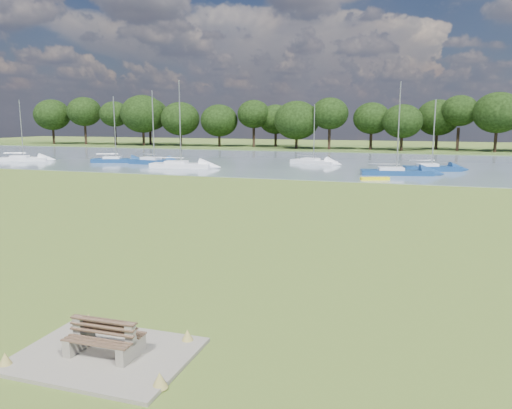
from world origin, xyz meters
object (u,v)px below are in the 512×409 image
(sailboat_2, at_px, (396,170))
(sailboat_5, at_px, (180,164))
(sailboat_4, at_px, (23,158))
(sailboat_9, at_px, (154,160))
(sailboat_6, at_px, (313,161))
(sailboat_8, at_px, (431,167))
(kayak, at_px, (375,179))
(bench_pair, at_px, (104,339))
(sailboat_3, at_px, (116,159))

(sailboat_2, distance_m, sailboat_5, 24.34)
(sailboat_4, relative_size, sailboat_9, 0.89)
(sailboat_5, distance_m, sailboat_6, 16.94)
(sailboat_2, relative_size, sailboat_6, 1.26)
(sailboat_6, height_order, sailboat_8, sailboat_8)
(kayak, height_order, sailboat_4, sailboat_4)
(sailboat_4, xyz_separation_m, sailboat_5, (24.63, -1.98, 0.05))
(bench_pair, distance_m, sailboat_9, 52.26)
(kayak, bearing_deg, sailboat_5, 146.23)
(sailboat_8, bearing_deg, sailboat_3, 164.33)
(kayak, distance_m, sailboat_9, 29.10)
(sailboat_2, height_order, sailboat_9, sailboat_2)
(sailboat_9, bearing_deg, sailboat_8, 8.91)
(sailboat_6, bearing_deg, sailboat_3, -143.95)
(sailboat_3, height_order, sailboat_8, sailboat_3)
(kayak, distance_m, sailboat_6, 17.33)
(kayak, bearing_deg, bench_pair, -116.45)
(bench_pair, distance_m, sailboat_3, 55.83)
(sailboat_4, relative_size, sailboat_6, 1.10)
(kayak, height_order, sailboat_8, sailboat_8)
(sailboat_5, bearing_deg, kayak, -19.50)
(sailboat_4, bearing_deg, sailboat_5, -27.39)
(bench_pair, bearing_deg, sailboat_8, 79.50)
(sailboat_5, relative_size, sailboat_8, 1.29)
(bench_pair, xyz_separation_m, sailboat_2, (4.95, 43.03, 0.03))
(sailboat_6, bearing_deg, bench_pair, -61.73)
(bench_pair, xyz_separation_m, sailboat_9, (-24.66, 46.07, 0.10))
(kayak, bearing_deg, sailboat_2, 50.23)
(sailboat_2, relative_size, sailboat_3, 1.10)
(kayak, distance_m, sailboat_8, 11.46)
(sailboat_2, relative_size, sailboat_5, 0.93)
(sailboat_9, bearing_deg, kayak, -10.91)
(sailboat_9, bearing_deg, sailboat_6, 24.81)
(kayak, bearing_deg, sailboat_8, 41.60)
(sailboat_6, bearing_deg, sailboat_2, -20.65)
(kayak, distance_m, sailboat_3, 35.02)
(kayak, height_order, sailboat_2, sailboat_2)
(sailboat_4, bearing_deg, sailboat_6, -11.11)
(sailboat_5, relative_size, sailboat_6, 1.35)
(kayak, relative_size, sailboat_8, 0.35)
(sailboat_3, xyz_separation_m, sailboat_9, (5.97, -0.60, 0.06))
(sailboat_2, distance_m, sailboat_8, 6.28)
(sailboat_2, bearing_deg, sailboat_5, 168.69)
(sailboat_3, bearing_deg, sailboat_8, -16.78)
(kayak, xyz_separation_m, sailboat_2, (1.66, 5.03, 0.33))
(bench_pair, relative_size, sailboat_6, 0.24)
(sailboat_3, bearing_deg, sailboat_4, 168.46)
(bench_pair, xyz_separation_m, sailboat_4, (-44.02, 44.90, 0.01))
(sailboat_2, bearing_deg, bench_pair, -108.10)
(sailboat_8, xyz_separation_m, sailboat_9, (-33.13, -2.15, 0.04))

